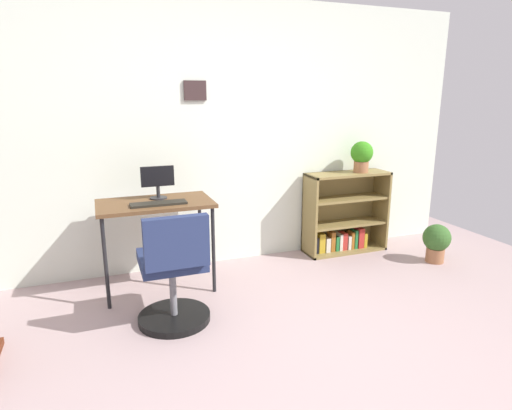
{
  "coord_description": "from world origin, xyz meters",
  "views": [
    {
      "loc": [
        -1.07,
        -1.77,
        1.59
      ],
      "look_at": [
        0.15,
        1.45,
        0.72
      ],
      "focal_mm": 30.1,
      "sensor_mm": 36.0,
      "label": 1
    }
  ],
  "objects_px": {
    "keyboard": "(159,204)",
    "bookshelf_low": "(343,216)",
    "office_chair": "(174,277)",
    "desk": "(155,210)",
    "potted_plant_floor": "(436,241)",
    "potted_plant_on_shelf": "(362,155)",
    "monitor": "(158,181)"
  },
  "relations": [
    {
      "from": "monitor",
      "to": "potted_plant_on_shelf",
      "type": "distance_m",
      "value": 2.07
    },
    {
      "from": "keyboard",
      "to": "bookshelf_low",
      "type": "distance_m",
      "value": 2.02
    },
    {
      "from": "office_chair",
      "to": "potted_plant_on_shelf",
      "type": "xyz_separation_m",
      "value": [
        2.09,
        0.87,
        0.64
      ]
    },
    {
      "from": "monitor",
      "to": "potted_plant_floor",
      "type": "relative_size",
      "value": 0.72
    },
    {
      "from": "potted_plant_on_shelf",
      "to": "bookshelf_low",
      "type": "bearing_deg",
      "value": 159.24
    },
    {
      "from": "keyboard",
      "to": "desk",
      "type": "bearing_deg",
      "value": 97.5
    },
    {
      "from": "potted_plant_on_shelf",
      "to": "potted_plant_floor",
      "type": "distance_m",
      "value": 1.11
    },
    {
      "from": "desk",
      "to": "monitor",
      "type": "bearing_deg",
      "value": 64.42
    },
    {
      "from": "office_chair",
      "to": "potted_plant_floor",
      "type": "xyz_separation_m",
      "value": [
        2.62,
        0.3,
        -0.15
      ]
    },
    {
      "from": "office_chair",
      "to": "keyboard",
      "type": "bearing_deg",
      "value": 90.33
    },
    {
      "from": "monitor",
      "to": "bookshelf_low",
      "type": "height_order",
      "value": "monitor"
    },
    {
      "from": "office_chair",
      "to": "potted_plant_floor",
      "type": "bearing_deg",
      "value": 6.56
    },
    {
      "from": "keyboard",
      "to": "office_chair",
      "type": "height_order",
      "value": "office_chair"
    },
    {
      "from": "keyboard",
      "to": "potted_plant_floor",
      "type": "bearing_deg",
      "value": -5.33
    },
    {
      "from": "desk",
      "to": "keyboard",
      "type": "relative_size",
      "value": 2.1
    },
    {
      "from": "office_chair",
      "to": "potted_plant_on_shelf",
      "type": "relative_size",
      "value": 2.71
    },
    {
      "from": "office_chair",
      "to": "bookshelf_low",
      "type": "relative_size",
      "value": 0.98
    },
    {
      "from": "keyboard",
      "to": "potted_plant_on_shelf",
      "type": "height_order",
      "value": "potted_plant_on_shelf"
    },
    {
      "from": "potted_plant_on_shelf",
      "to": "potted_plant_floor",
      "type": "height_order",
      "value": "potted_plant_on_shelf"
    },
    {
      "from": "desk",
      "to": "bookshelf_low",
      "type": "relative_size",
      "value": 1.05
    },
    {
      "from": "desk",
      "to": "monitor",
      "type": "height_order",
      "value": "monitor"
    },
    {
      "from": "potted_plant_floor",
      "to": "potted_plant_on_shelf",
      "type": "bearing_deg",
      "value": 132.73
    },
    {
      "from": "desk",
      "to": "potted_plant_floor",
      "type": "height_order",
      "value": "desk"
    },
    {
      "from": "office_chair",
      "to": "potted_plant_on_shelf",
      "type": "distance_m",
      "value": 2.35
    },
    {
      "from": "monitor",
      "to": "potted_plant_on_shelf",
      "type": "xyz_separation_m",
      "value": [
        2.06,
        0.13,
        0.1
      ]
    },
    {
      "from": "monitor",
      "to": "potted_plant_floor",
      "type": "distance_m",
      "value": 2.72
    },
    {
      "from": "keyboard",
      "to": "bookshelf_low",
      "type": "relative_size",
      "value": 0.5
    },
    {
      "from": "keyboard",
      "to": "monitor",
      "type": "bearing_deg",
      "value": 81.71
    },
    {
      "from": "office_chair",
      "to": "potted_plant_on_shelf",
      "type": "height_order",
      "value": "potted_plant_on_shelf"
    },
    {
      "from": "office_chair",
      "to": "bookshelf_low",
      "type": "bearing_deg",
      "value": 25.61
    },
    {
      "from": "office_chair",
      "to": "bookshelf_low",
      "type": "distance_m",
      "value": 2.15
    },
    {
      "from": "bookshelf_low",
      "to": "potted_plant_on_shelf",
      "type": "xyz_separation_m",
      "value": [
        0.15,
        -0.06,
        0.64
      ]
    }
  ]
}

